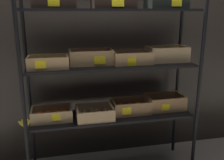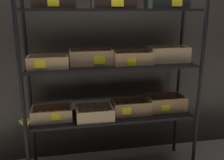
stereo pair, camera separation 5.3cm
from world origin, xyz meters
name	(u,v)px [view 1 (the left image)]	position (x,y,z in m)	size (l,w,h in m)	color
storefront_wall	(104,43)	(0.00, 0.41, 1.19)	(3.88, 0.12, 2.38)	#2D2823
display_rack	(113,67)	(0.01, 0.00, 1.03)	(1.61, 0.45, 1.68)	black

